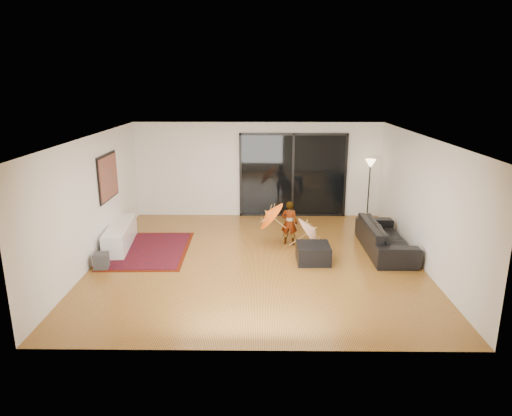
{
  "coord_description": "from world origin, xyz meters",
  "views": [
    {
      "loc": [
        0.1,
        -9.35,
        3.79
      ],
      "look_at": [
        -0.02,
        0.32,
        1.1
      ],
      "focal_mm": 32.0,
      "sensor_mm": 36.0,
      "label": 1
    }
  ],
  "objects_px": {
    "media_console": "(120,235)",
    "child": "(289,223)",
    "sofa": "(385,237)",
    "ottoman": "(313,253)"
  },
  "relations": [
    {
      "from": "media_console",
      "to": "sofa",
      "type": "relative_size",
      "value": 0.82
    },
    {
      "from": "ottoman",
      "to": "child",
      "type": "distance_m",
      "value": 1.26
    },
    {
      "from": "sofa",
      "to": "media_console",
      "type": "bearing_deg",
      "value": 87.31
    },
    {
      "from": "media_console",
      "to": "ottoman",
      "type": "bearing_deg",
      "value": -18.0
    },
    {
      "from": "media_console",
      "to": "sofa",
      "type": "distance_m",
      "value": 6.21
    },
    {
      "from": "media_console",
      "to": "child",
      "type": "height_order",
      "value": "child"
    },
    {
      "from": "sofa",
      "to": "ottoman",
      "type": "xyz_separation_m",
      "value": [
        -1.72,
        -0.67,
        -0.14
      ]
    },
    {
      "from": "sofa",
      "to": "child",
      "type": "xyz_separation_m",
      "value": [
        -2.18,
        0.46,
        0.19
      ]
    },
    {
      "from": "sofa",
      "to": "child",
      "type": "relative_size",
      "value": 2.18
    },
    {
      "from": "media_console",
      "to": "child",
      "type": "distance_m",
      "value": 4.03
    }
  ]
}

